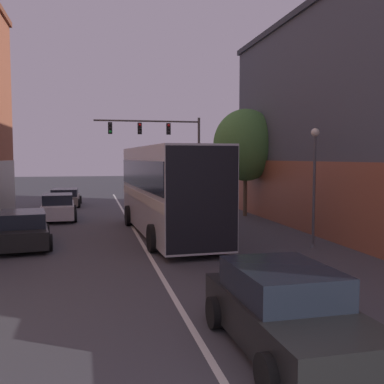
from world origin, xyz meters
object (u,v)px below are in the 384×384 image
Objects in this scene: hatchback_foreground at (286,311)px; parked_car_left_mid at (58,207)px; parked_car_left_far at (65,198)px; parked_car_left_near at (23,229)px; traffic_signal_gantry at (165,140)px; street_tree_near at (246,145)px; bus at (168,186)px; street_lamp at (314,180)px.

hatchback_foreground is 18.66m from parked_car_left_mid.
parked_car_left_mid reaches higher than parked_car_left_far.
parked_car_left_near is 1.10× the size of parked_car_left_mid.
parked_car_left_far is 8.01m from traffic_signal_gantry.
parked_car_left_mid is 0.66× the size of street_tree_near.
traffic_signal_gantry reaches higher than parked_car_left_far.
parked_car_left_near is 16.09m from traffic_signal_gantry.
hatchback_foreground is 0.95× the size of parked_car_left_near.
parked_car_left_mid reaches higher than parked_car_left_near.
bus is 14.21m from parked_car_left_far.
bus is 2.48× the size of hatchback_foreground.
street_tree_near reaches higher than parked_car_left_mid.
street_tree_near is (3.57, -6.96, -0.54)m from traffic_signal_gantry.
street_lamp is (9.87, -17.03, 1.95)m from parked_car_left_far.
parked_car_left_near is 0.60× the size of traffic_signal_gantry.
bus is 6.20m from street_lamp.
bus reaches higher than hatchback_foreground.
traffic_signal_gantry is at bearing -49.83° from parked_car_left_mid.
hatchback_foreground reaches higher than parked_car_left_mid.
parked_car_left_far is at bearing 173.59° from traffic_signal_gantry.
bus is at bearing 141.80° from street_lamp.
street_lamp is 0.73× the size of street_tree_near.
parked_car_left_near is at bearing 98.54° from bus.
street_tree_near reaches higher than bus.
parked_car_left_far is 13.46m from street_tree_near.
traffic_signal_gantry reaches higher than street_lamp.
street_tree_near is (10.43, -0.57, 3.39)m from parked_car_left_mid.
hatchback_foreground is 24.72m from traffic_signal_gantry.
street_lamp is (4.75, 8.09, 1.84)m from hatchback_foreground.
parked_car_left_near is 7.26m from parked_car_left_mid.
bus is 2.38× the size of street_lamp.
parked_car_left_mid is 10.98m from street_tree_near.
parked_car_left_far is at bearing 17.80° from bus.
bus is at bearing -158.72° from parked_car_left_far.
traffic_signal_gantry is (6.89, -0.77, 4.02)m from parked_car_left_far.
street_lamp reaches higher than hatchback_foreground.
parked_car_left_mid is at bearing 36.51° from bus.
parked_car_left_near is 1.01× the size of street_lamp.
parked_car_left_mid is 7.16m from parked_car_left_far.
hatchback_foreground is 0.97× the size of parked_car_left_far.
hatchback_foreground is (0.11, -11.91, -1.44)m from bus.
parked_car_left_far is (-5.01, 13.21, -1.55)m from bus.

